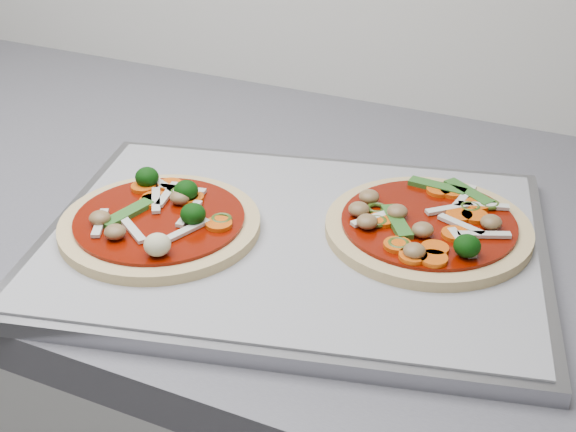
% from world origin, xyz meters
% --- Properties ---
extents(countertop, '(3.60, 0.60, 0.04)m').
position_xyz_m(countertop, '(0.00, 1.30, 0.88)').
color(countertop, slate).
rests_on(countertop, base_cabinet).
extents(baking_tray, '(0.54, 0.45, 0.02)m').
position_xyz_m(baking_tray, '(-0.03, 1.22, 0.91)').
color(baking_tray, gray).
rests_on(baking_tray, countertop).
extents(parchment, '(0.51, 0.42, 0.00)m').
position_xyz_m(parchment, '(-0.03, 1.22, 0.92)').
color(parchment, gray).
rests_on(parchment, baking_tray).
extents(pizza_left, '(0.22, 0.22, 0.03)m').
position_xyz_m(pizza_left, '(-0.15, 1.17, 0.93)').
color(pizza_left, tan).
rests_on(pizza_left, parchment).
extents(pizza_right, '(0.24, 0.24, 0.03)m').
position_xyz_m(pizza_right, '(0.08, 1.27, 0.93)').
color(pizza_right, tan).
rests_on(pizza_right, parchment).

